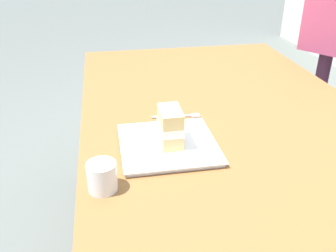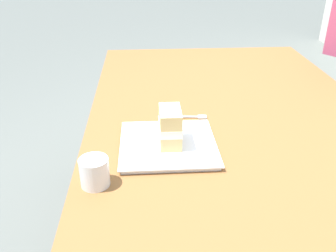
% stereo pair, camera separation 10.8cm
% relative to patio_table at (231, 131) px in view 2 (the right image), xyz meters
% --- Properties ---
extents(patio_table, '(1.65, 1.04, 0.76)m').
position_rel_patio_table_xyz_m(patio_table, '(0.00, 0.00, 0.00)').
color(patio_table, brown).
rests_on(patio_table, ground).
extents(dessert_plate, '(0.29, 0.29, 0.02)m').
position_rel_patio_table_xyz_m(dessert_plate, '(0.24, -0.25, 0.09)').
color(dessert_plate, white).
rests_on(dessert_plate, patio_table).
extents(cake_slice, '(0.11, 0.07, 0.11)m').
position_rel_patio_table_xyz_m(cake_slice, '(0.25, -0.25, 0.16)').
color(cake_slice, '#E0C17A').
rests_on(cake_slice, dessert_plate).
extents(dessert_fork, '(0.03, 0.17, 0.01)m').
position_rel_patio_table_xyz_m(dessert_fork, '(0.05, -0.18, 0.09)').
color(dessert_fork, silver).
rests_on(dessert_fork, patio_table).
extents(coffee_cup, '(0.08, 0.08, 0.08)m').
position_rel_patio_table_xyz_m(coffee_cup, '(0.42, -0.45, 0.12)').
color(coffee_cup, white).
rests_on(coffee_cup, patio_table).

